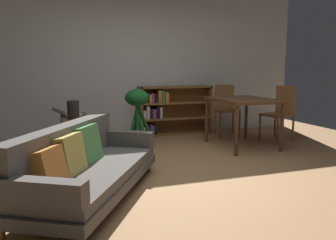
{
  "coord_description": "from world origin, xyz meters",
  "views": [
    {
      "loc": [
        -1.47,
        -3.64,
        1.27
      ],
      "look_at": [
        -0.04,
        0.53,
        0.6
      ],
      "focal_mm": 36.36,
      "sensor_mm": 36.0,
      "label": 1
    }
  ],
  "objects_px": {
    "media_console": "(76,135)",
    "dining_chair_near": "(280,110)",
    "bookshelf": "(169,110)",
    "open_laptop": "(69,114)",
    "dining_chair_far": "(226,107)",
    "fabric_couch": "(84,165)",
    "desk_speaker": "(73,110)",
    "potted_floor_plant": "(137,116)",
    "dining_table": "(243,104)"
  },
  "relations": [
    {
      "from": "dining_table",
      "to": "bookshelf",
      "type": "xyz_separation_m",
      "value": [
        -0.77,
        1.38,
        -0.23
      ]
    },
    {
      "from": "fabric_couch",
      "to": "media_console",
      "type": "xyz_separation_m",
      "value": [
        0.05,
        1.85,
        -0.06
      ]
    },
    {
      "from": "media_console",
      "to": "dining_chair_far",
      "type": "height_order",
      "value": "dining_chair_far"
    },
    {
      "from": "fabric_couch",
      "to": "potted_floor_plant",
      "type": "distance_m",
      "value": 2.05
    },
    {
      "from": "dining_chair_near",
      "to": "bookshelf",
      "type": "bearing_deg",
      "value": 145.06
    },
    {
      "from": "dining_table",
      "to": "dining_chair_near",
      "type": "bearing_deg",
      "value": 13.5
    },
    {
      "from": "dining_chair_near",
      "to": "potted_floor_plant",
      "type": "bearing_deg",
      "value": 177.18
    },
    {
      "from": "media_console",
      "to": "dining_chair_near",
      "type": "relative_size",
      "value": 1.08
    },
    {
      "from": "potted_floor_plant",
      "to": "desk_speaker",
      "type": "bearing_deg",
      "value": -172.04
    },
    {
      "from": "dining_chair_far",
      "to": "bookshelf",
      "type": "bearing_deg",
      "value": 155.9
    },
    {
      "from": "desk_speaker",
      "to": "dining_chair_far",
      "type": "bearing_deg",
      "value": 14.44
    },
    {
      "from": "desk_speaker",
      "to": "dining_table",
      "type": "height_order",
      "value": "desk_speaker"
    },
    {
      "from": "bookshelf",
      "to": "potted_floor_plant",
      "type": "bearing_deg",
      "value": -130.43
    },
    {
      "from": "desk_speaker",
      "to": "dining_chair_far",
      "type": "relative_size",
      "value": 0.27
    },
    {
      "from": "fabric_couch",
      "to": "desk_speaker",
      "type": "distance_m",
      "value": 1.69
    },
    {
      "from": "desk_speaker",
      "to": "dining_table",
      "type": "relative_size",
      "value": 0.23
    },
    {
      "from": "dining_chair_far",
      "to": "fabric_couch",
      "type": "bearing_deg",
      "value": -140.19
    },
    {
      "from": "fabric_couch",
      "to": "desk_speaker",
      "type": "relative_size",
      "value": 8.2
    },
    {
      "from": "media_console",
      "to": "dining_chair_far",
      "type": "relative_size",
      "value": 1.09
    },
    {
      "from": "fabric_couch",
      "to": "media_console",
      "type": "distance_m",
      "value": 1.85
    },
    {
      "from": "media_console",
      "to": "bookshelf",
      "type": "relative_size",
      "value": 0.73
    },
    {
      "from": "media_console",
      "to": "open_laptop",
      "type": "bearing_deg",
      "value": 109.62
    },
    {
      "from": "fabric_couch",
      "to": "open_laptop",
      "type": "xyz_separation_m",
      "value": [
        -0.03,
        2.05,
        0.25
      ]
    },
    {
      "from": "open_laptop",
      "to": "dining_chair_far",
      "type": "distance_m",
      "value": 2.91
    },
    {
      "from": "media_console",
      "to": "dining_chair_near",
      "type": "distance_m",
      "value": 3.51
    },
    {
      "from": "bookshelf",
      "to": "media_console",
      "type": "bearing_deg",
      "value": -151.66
    },
    {
      "from": "media_console",
      "to": "desk_speaker",
      "type": "relative_size",
      "value": 4.01
    },
    {
      "from": "media_console",
      "to": "open_laptop",
      "type": "xyz_separation_m",
      "value": [
        -0.07,
        0.21,
        0.31
      ]
    },
    {
      "from": "open_laptop",
      "to": "potted_floor_plant",
      "type": "xyz_separation_m",
      "value": [
        1.01,
        -0.27,
        -0.05
      ]
    },
    {
      "from": "fabric_couch",
      "to": "dining_chair_far",
      "type": "height_order",
      "value": "dining_chair_far"
    },
    {
      "from": "open_laptop",
      "to": "dining_chair_far",
      "type": "relative_size",
      "value": 0.48
    },
    {
      "from": "fabric_couch",
      "to": "media_console",
      "type": "height_order",
      "value": "fabric_couch"
    },
    {
      "from": "desk_speaker",
      "to": "dining_chair_near",
      "type": "bearing_deg",
      "value": 0.15
    },
    {
      "from": "desk_speaker",
      "to": "potted_floor_plant",
      "type": "relative_size",
      "value": 0.27
    },
    {
      "from": "dining_chair_near",
      "to": "dining_chair_far",
      "type": "bearing_deg",
      "value": 133.17
    },
    {
      "from": "open_laptop",
      "to": "potted_floor_plant",
      "type": "relative_size",
      "value": 0.48
    },
    {
      "from": "desk_speaker",
      "to": "potted_floor_plant",
      "type": "height_order",
      "value": "potted_floor_plant"
    },
    {
      "from": "media_console",
      "to": "dining_chair_near",
      "type": "bearing_deg",
      "value": -3.04
    },
    {
      "from": "media_console",
      "to": "dining_table",
      "type": "bearing_deg",
      "value": -8.78
    },
    {
      "from": "fabric_couch",
      "to": "dining_table",
      "type": "bearing_deg",
      "value": 28.68
    },
    {
      "from": "open_laptop",
      "to": "dining_chair_far",
      "type": "bearing_deg",
      "value": 6.56
    },
    {
      "from": "open_laptop",
      "to": "bookshelf",
      "type": "xyz_separation_m",
      "value": [
        1.89,
        0.78,
        -0.11
      ]
    },
    {
      "from": "media_console",
      "to": "dining_table",
      "type": "distance_m",
      "value": 2.66
    },
    {
      "from": "media_console",
      "to": "open_laptop",
      "type": "height_order",
      "value": "open_laptop"
    },
    {
      "from": "bookshelf",
      "to": "dining_table",
      "type": "bearing_deg",
      "value": -60.76
    },
    {
      "from": "media_console",
      "to": "open_laptop",
      "type": "distance_m",
      "value": 0.38
    },
    {
      "from": "fabric_couch",
      "to": "bookshelf",
      "type": "distance_m",
      "value": 3.39
    },
    {
      "from": "media_console",
      "to": "dining_chair_far",
      "type": "xyz_separation_m",
      "value": [
        2.81,
        0.54,
        0.27
      ]
    },
    {
      "from": "fabric_couch",
      "to": "bookshelf",
      "type": "relative_size",
      "value": 1.49
    },
    {
      "from": "dining_chair_near",
      "to": "open_laptop",
      "type": "bearing_deg",
      "value": 173.73
    }
  ]
}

